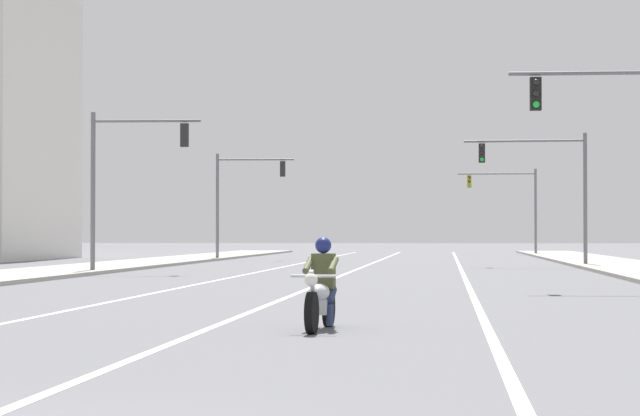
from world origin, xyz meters
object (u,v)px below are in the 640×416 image
(motorcycle_with_rider, at_px, (321,293))
(traffic_signal_mid_right, at_px, (549,177))
(traffic_signal_mid_left, at_px, (239,190))
(traffic_signal_near_right, at_px, (637,138))
(traffic_signal_near_left, at_px, (124,168))
(traffic_signal_far_right, at_px, (512,197))

(motorcycle_with_rider, height_order, traffic_signal_mid_right, traffic_signal_mid_right)
(motorcycle_with_rider, bearing_deg, traffic_signal_mid_right, 80.09)
(traffic_signal_mid_right, bearing_deg, traffic_signal_mid_left, 142.43)
(motorcycle_with_rider, distance_m, traffic_signal_near_right, 16.46)
(motorcycle_with_rider, bearing_deg, traffic_signal_near_right, 63.82)
(motorcycle_with_rider, xyz_separation_m, traffic_signal_near_left, (-10.33, 26.95, 3.47))
(traffic_signal_near_left, relative_size, traffic_signal_mid_left, 1.00)
(traffic_signal_near_right, bearing_deg, traffic_signal_near_left, 144.29)
(traffic_signal_far_right, bearing_deg, motorcycle_with_rider, -95.52)
(motorcycle_with_rider, relative_size, traffic_signal_far_right, 0.35)
(motorcycle_with_rider, distance_m, traffic_signal_near_left, 29.08)
(traffic_signal_mid_right, xyz_separation_m, traffic_signal_far_right, (0.01, 31.37, -0.00))
(traffic_signal_near_right, height_order, traffic_signal_far_right, same)
(motorcycle_with_rider, height_order, traffic_signal_far_right, traffic_signal_far_right)
(motorcycle_with_rider, xyz_separation_m, traffic_signal_near_right, (7.09, 14.43, 3.51))
(traffic_signal_far_right, bearing_deg, traffic_signal_near_left, -111.64)
(traffic_signal_near_right, xyz_separation_m, traffic_signal_near_left, (-17.43, 12.53, -0.04))
(traffic_signal_mid_right, height_order, traffic_signal_far_right, same)
(traffic_signal_far_right, bearing_deg, traffic_signal_mid_right, -90.02)
(traffic_signal_near_right, height_order, traffic_signal_near_left, same)
(traffic_signal_near_right, relative_size, traffic_signal_mid_left, 1.00)
(traffic_signal_near_left, distance_m, traffic_signal_far_right, 46.36)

